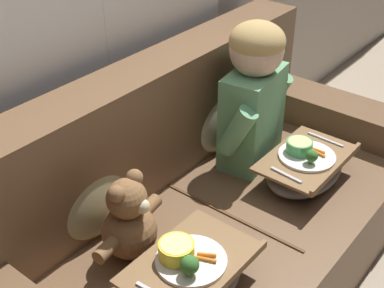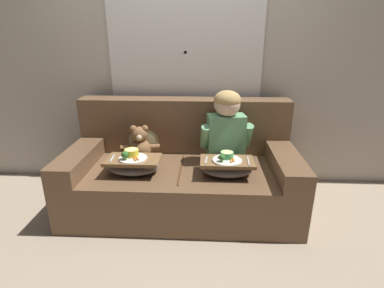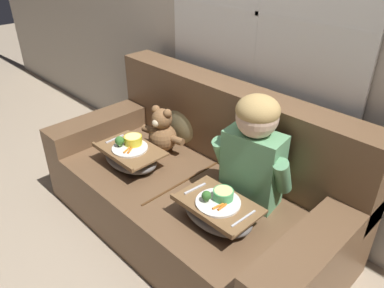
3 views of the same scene
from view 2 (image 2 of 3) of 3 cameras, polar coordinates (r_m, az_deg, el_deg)
ground_plane at (r=2.81m, az=-1.89°, el=-11.68°), size 14.00×14.00×0.00m
wall_back_with_window at (r=2.99m, az=-1.20°, el=16.74°), size 8.00×0.08×2.60m
couch at (r=2.72m, az=-1.84°, el=-5.16°), size 1.96×0.97×0.92m
throw_pillow_behind_child at (r=2.82m, az=6.20°, el=1.56°), size 0.38×0.18×0.39m
throw_pillow_behind_teddy at (r=2.88m, az=-9.13°, el=1.79°), size 0.35×0.17×0.36m
child_figure at (r=2.59m, az=6.56°, el=3.83°), size 0.47×0.25×0.64m
teddy_bear at (r=2.72m, az=-9.86°, el=-0.29°), size 0.35×0.25×0.33m
lap_tray_child at (r=2.44m, az=6.65°, el=-4.33°), size 0.43×0.28×0.19m
lap_tray_teddy at (r=2.50m, az=-11.12°, el=-3.88°), size 0.44×0.29×0.20m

